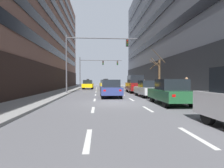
% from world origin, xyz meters
% --- Properties ---
extents(ground_plane, '(120.00, 120.00, 0.00)m').
position_xyz_m(ground_plane, '(0.00, 0.00, 0.00)').
color(ground_plane, slate).
extents(sidewalk_left, '(3.06, 80.00, 0.14)m').
position_xyz_m(sidewalk_left, '(-6.08, 0.00, 0.07)').
color(sidewalk_left, gray).
rests_on(sidewalk_left, ground).
extents(sidewalk_right, '(3.06, 80.00, 0.14)m').
position_xyz_m(sidewalk_right, '(6.08, 0.00, 0.07)').
color(sidewalk_right, gray).
rests_on(sidewalk_right, ground).
extents(lane_stripe_l1_s2, '(0.16, 2.00, 0.01)m').
position_xyz_m(lane_stripe_l1_s2, '(-1.52, -8.00, 0.00)').
color(lane_stripe_l1_s2, silver).
rests_on(lane_stripe_l1_s2, ground).
extents(lane_stripe_l1_s3, '(0.16, 2.00, 0.01)m').
position_xyz_m(lane_stripe_l1_s3, '(-1.52, -3.00, 0.00)').
color(lane_stripe_l1_s3, silver).
rests_on(lane_stripe_l1_s3, ground).
extents(lane_stripe_l1_s4, '(0.16, 2.00, 0.01)m').
position_xyz_m(lane_stripe_l1_s4, '(-1.52, 2.00, 0.00)').
color(lane_stripe_l1_s4, silver).
rests_on(lane_stripe_l1_s4, ground).
extents(lane_stripe_l1_s5, '(0.16, 2.00, 0.01)m').
position_xyz_m(lane_stripe_l1_s5, '(-1.52, 7.00, 0.00)').
color(lane_stripe_l1_s5, silver).
rests_on(lane_stripe_l1_s5, ground).
extents(lane_stripe_l1_s6, '(0.16, 2.00, 0.01)m').
position_xyz_m(lane_stripe_l1_s6, '(-1.52, 12.00, 0.00)').
color(lane_stripe_l1_s6, silver).
rests_on(lane_stripe_l1_s6, ground).
extents(lane_stripe_l1_s7, '(0.16, 2.00, 0.01)m').
position_xyz_m(lane_stripe_l1_s7, '(-1.52, 17.00, 0.00)').
color(lane_stripe_l1_s7, silver).
rests_on(lane_stripe_l1_s7, ground).
extents(lane_stripe_l1_s8, '(0.16, 2.00, 0.01)m').
position_xyz_m(lane_stripe_l1_s8, '(-1.52, 22.00, 0.00)').
color(lane_stripe_l1_s8, silver).
rests_on(lane_stripe_l1_s8, ground).
extents(lane_stripe_l1_s9, '(0.16, 2.00, 0.01)m').
position_xyz_m(lane_stripe_l1_s9, '(-1.52, 27.00, 0.00)').
color(lane_stripe_l1_s9, silver).
rests_on(lane_stripe_l1_s9, ground).
extents(lane_stripe_l1_s10, '(0.16, 2.00, 0.01)m').
position_xyz_m(lane_stripe_l1_s10, '(-1.52, 32.00, 0.00)').
color(lane_stripe_l1_s10, silver).
rests_on(lane_stripe_l1_s10, ground).
extents(lane_stripe_l2_s2, '(0.16, 2.00, 0.01)m').
position_xyz_m(lane_stripe_l2_s2, '(1.52, -8.00, 0.00)').
color(lane_stripe_l2_s2, silver).
rests_on(lane_stripe_l2_s2, ground).
extents(lane_stripe_l2_s3, '(0.16, 2.00, 0.01)m').
position_xyz_m(lane_stripe_l2_s3, '(1.52, -3.00, 0.00)').
color(lane_stripe_l2_s3, silver).
rests_on(lane_stripe_l2_s3, ground).
extents(lane_stripe_l2_s4, '(0.16, 2.00, 0.01)m').
position_xyz_m(lane_stripe_l2_s4, '(1.52, 2.00, 0.00)').
color(lane_stripe_l2_s4, silver).
rests_on(lane_stripe_l2_s4, ground).
extents(lane_stripe_l2_s5, '(0.16, 2.00, 0.01)m').
position_xyz_m(lane_stripe_l2_s5, '(1.52, 7.00, 0.00)').
color(lane_stripe_l2_s5, silver).
rests_on(lane_stripe_l2_s5, ground).
extents(lane_stripe_l2_s6, '(0.16, 2.00, 0.01)m').
position_xyz_m(lane_stripe_l2_s6, '(1.52, 12.00, 0.00)').
color(lane_stripe_l2_s6, silver).
rests_on(lane_stripe_l2_s6, ground).
extents(lane_stripe_l2_s7, '(0.16, 2.00, 0.01)m').
position_xyz_m(lane_stripe_l2_s7, '(1.52, 17.00, 0.00)').
color(lane_stripe_l2_s7, silver).
rests_on(lane_stripe_l2_s7, ground).
extents(lane_stripe_l2_s8, '(0.16, 2.00, 0.01)m').
position_xyz_m(lane_stripe_l2_s8, '(1.52, 22.00, 0.00)').
color(lane_stripe_l2_s8, silver).
rests_on(lane_stripe_l2_s8, ground).
extents(lane_stripe_l2_s9, '(0.16, 2.00, 0.01)m').
position_xyz_m(lane_stripe_l2_s9, '(1.52, 27.00, 0.00)').
color(lane_stripe_l2_s9, silver).
rests_on(lane_stripe_l2_s9, ground).
extents(lane_stripe_l2_s10, '(0.16, 2.00, 0.01)m').
position_xyz_m(lane_stripe_l2_s10, '(1.52, 32.00, 0.00)').
color(lane_stripe_l2_s10, silver).
rests_on(lane_stripe_l2_s10, ground).
extents(taxi_driving_0, '(1.94, 4.45, 1.83)m').
position_xyz_m(taxi_driving_0, '(0.13, 16.18, 0.82)').
color(taxi_driving_0, black).
rests_on(taxi_driving_0, ground).
extents(car_driving_1, '(1.89, 4.43, 1.65)m').
position_xyz_m(car_driving_1, '(-0.08, 4.07, 0.81)').
color(car_driving_1, black).
rests_on(car_driving_1, ground).
extents(taxi_driving_2, '(2.08, 4.57, 1.87)m').
position_xyz_m(taxi_driving_2, '(0.15, 27.22, 0.83)').
color(taxi_driving_2, black).
rests_on(taxi_driving_2, ground).
extents(taxi_driving_3, '(1.91, 4.38, 1.81)m').
position_xyz_m(taxi_driving_3, '(-3.05, 20.31, 0.80)').
color(taxi_driving_3, black).
rests_on(taxi_driving_3, ground).
extents(car_parked_1, '(1.92, 4.48, 1.67)m').
position_xyz_m(car_parked_1, '(3.50, -1.28, 0.82)').
color(car_parked_1, black).
rests_on(car_parked_1, ground).
extents(car_parked_2, '(1.88, 4.27, 1.58)m').
position_xyz_m(car_parked_2, '(3.51, 4.22, 0.78)').
color(car_parked_2, black).
rests_on(car_parked_2, ground).
extents(car_parked_3, '(1.96, 4.59, 2.21)m').
position_xyz_m(car_parked_3, '(3.50, 10.14, 1.10)').
color(car_parked_3, black).
rests_on(car_parked_3, ground).
extents(traffic_signal_0, '(8.60, 0.35, 6.77)m').
position_xyz_m(traffic_signal_0, '(-2.45, 9.01, 4.88)').
color(traffic_signal_0, '#4C4C51').
rests_on(traffic_signal_0, sidewalk_left).
extents(traffic_signal_1, '(8.77, 0.35, 6.20)m').
position_xyz_m(traffic_signal_1, '(-1.88, 25.43, 4.50)').
color(traffic_signal_1, '#4C4C51').
rests_on(traffic_signal_1, sidewalk_left).
extents(street_tree_0, '(1.46, 2.10, 4.95)m').
position_xyz_m(street_tree_0, '(5.72, 7.59, 2.27)').
color(street_tree_0, '#4C3823').
rests_on(street_tree_0, sidewalk_right).
extents(pedestrian_0, '(0.33, 0.49, 1.69)m').
position_xyz_m(pedestrian_0, '(5.59, 0.72, 1.12)').
color(pedestrian_0, brown).
rests_on(pedestrian_0, sidewalk_right).
extents(pedestrian_1, '(0.31, 0.50, 1.61)m').
position_xyz_m(pedestrian_1, '(5.25, 12.67, 1.07)').
color(pedestrian_1, '#383D59').
rests_on(pedestrian_1, sidewalk_right).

